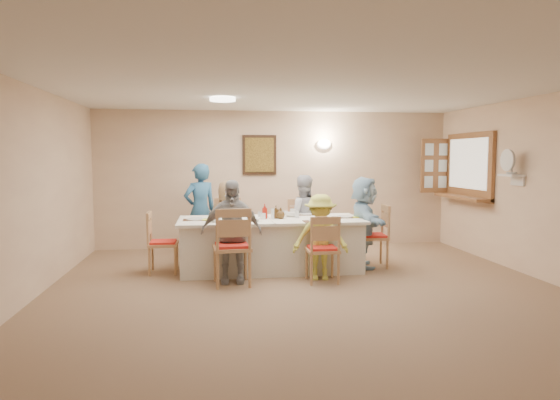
{
  "coord_description": "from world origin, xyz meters",
  "views": [
    {
      "loc": [
        -1.16,
        -5.64,
        1.67
      ],
      "look_at": [
        -0.2,
        1.4,
        1.05
      ],
      "focal_mm": 32.0,
      "sensor_mm": 36.0,
      "label": 1
    }
  ],
  "objects": [
    {
      "name": "ground",
      "position": [
        0.0,
        0.0,
        0.0
      ],
      "size": [
        7.0,
        7.0,
        0.0
      ],
      "primitive_type": "plane",
      "color": "#987450"
    },
    {
      "name": "room_walls",
      "position": [
        0.0,
        0.0,
        1.51
      ],
      "size": [
        7.0,
        7.0,
        7.0
      ],
      "color": "#CDA98C",
      "rests_on": "ground"
    },
    {
      "name": "wall_picture",
      "position": [
        -0.3,
        3.46,
        1.7
      ],
      "size": [
        0.62,
        0.05,
        0.72
      ],
      "color": "#362213",
      "rests_on": "room_walls"
    },
    {
      "name": "wall_sconce",
      "position": [
        0.9,
        3.44,
        1.9
      ],
      "size": [
        0.26,
        0.09,
        0.18
      ],
      "primitive_type": "ellipsoid",
      "color": "white",
      "rests_on": "room_walls"
    },
    {
      "name": "ceiling_light",
      "position": [
        -1.0,
        1.5,
        2.47
      ],
      "size": [
        0.36,
        0.36,
        0.05
      ],
      "primitive_type": "cylinder",
      "color": "white",
      "rests_on": "room_walls"
    },
    {
      "name": "serving_hatch",
      "position": [
        3.21,
        2.4,
        1.5
      ],
      "size": [
        0.06,
        1.5,
        1.15
      ],
      "primitive_type": "cube",
      "color": "#905D34",
      "rests_on": "room_walls"
    },
    {
      "name": "hatch_sill",
      "position": [
        3.09,
        2.4,
        0.97
      ],
      "size": [
        0.3,
        1.5,
        0.05
      ],
      "primitive_type": "cube",
      "color": "#905D34",
      "rests_on": "room_walls"
    },
    {
      "name": "shutter_door",
      "position": [
        2.95,
        3.16,
        1.5
      ],
      "size": [
        0.55,
        0.04,
        1.0
      ],
      "primitive_type": "cube",
      "color": "#905D34",
      "rests_on": "room_walls"
    },
    {
      "name": "fan_shelf",
      "position": [
        3.13,
        1.05,
        1.4
      ],
      "size": [
        0.22,
        0.36,
        0.03
      ],
      "primitive_type": "cube",
      "color": "white",
      "rests_on": "room_walls"
    },
    {
      "name": "desk_fan",
      "position": [
        3.1,
        1.05,
        1.55
      ],
      "size": [
        0.3,
        0.3,
        0.28
      ],
      "primitive_type": null,
      "color": "#A5A5A8",
      "rests_on": "fan_shelf"
    },
    {
      "name": "dining_table",
      "position": [
        -0.32,
        1.58,
        0.38
      ],
      "size": [
        2.68,
        1.13,
        0.76
      ],
      "primitive_type": "cube",
      "color": "silver",
      "rests_on": "ground"
    },
    {
      "name": "chair_back_left",
      "position": [
        -0.92,
        2.38,
        0.5
      ],
      "size": [
        0.49,
        0.49,
        1.0
      ],
      "primitive_type": null,
      "rotation": [
        0.0,
        0.0,
        -0.02
      ],
      "color": "tan",
      "rests_on": "ground"
    },
    {
      "name": "chair_back_right",
      "position": [
        0.28,
        2.38,
        0.48
      ],
      "size": [
        0.5,
        0.5,
        0.97
      ],
      "primitive_type": null,
      "rotation": [
        0.0,
        0.0,
        -0.09
      ],
      "color": "tan",
      "rests_on": "ground"
    },
    {
      "name": "chair_front_left",
      "position": [
        -0.92,
        0.78,
        0.52
      ],
      "size": [
        0.53,
        0.53,
        1.03
      ],
      "primitive_type": null,
      "rotation": [
        0.0,
        0.0,
        3.21
      ],
      "color": "tan",
      "rests_on": "ground"
    },
    {
      "name": "chair_front_right",
      "position": [
        0.28,
        0.78,
        0.45
      ],
      "size": [
        0.44,
        0.44,
        0.91
      ],
      "primitive_type": null,
      "rotation": [
        0.0,
        0.0,
        3.13
      ],
      "color": "tan",
      "rests_on": "ground"
    },
    {
      "name": "chair_left_end",
      "position": [
        -1.87,
        1.58,
        0.45
      ],
      "size": [
        0.43,
        0.43,
        0.89
      ],
      "primitive_type": null,
      "rotation": [
        0.0,
        0.0,
        1.57
      ],
      "color": "tan",
      "rests_on": "ground"
    },
    {
      "name": "chair_right_end",
      "position": [
        1.23,
        1.58,
        0.48
      ],
      "size": [
        0.49,
        0.49,
        0.95
      ],
      "primitive_type": null,
      "rotation": [
        0.0,
        0.0,
        -1.65
      ],
      "color": "tan",
      "rests_on": "ground"
    },
    {
      "name": "diner_back_left",
      "position": [
        -0.92,
        2.26,
        0.65
      ],
      "size": [
        0.68,
        0.48,
        1.3
      ],
      "primitive_type": "imported",
      "rotation": [
        0.0,
        0.0,
        3.09
      ],
      "color": "brown",
      "rests_on": "ground"
    },
    {
      "name": "diner_back_right",
      "position": [
        0.28,
        2.26,
        0.69
      ],
      "size": [
        0.7,
        0.57,
        1.37
      ],
      "primitive_type": "imported",
      "rotation": [
        0.0,
        0.0,
        3.11
      ],
      "color": "#B3B4BF",
      "rests_on": "ground"
    },
    {
      "name": "diner_front_left",
      "position": [
        -0.92,
        0.9,
        0.68
      ],
      "size": [
        0.84,
        0.44,
        1.37
      ],
      "primitive_type": "imported",
      "rotation": [
        0.0,
        0.0,
        -0.06
      ],
      "color": "#A4A4A4",
      "rests_on": "ground"
    },
    {
      "name": "diner_front_right",
      "position": [
        0.28,
        0.9,
        0.58
      ],
      "size": [
        0.86,
        0.61,
        1.16
      ],
      "primitive_type": "imported",
      "rotation": [
        0.0,
        0.0,
        -0.12
      ],
      "color": "#DBDE53",
      "rests_on": "ground"
    },
    {
      "name": "diner_right_end",
      "position": [
        1.1,
        1.58,
        0.69
      ],
      "size": [
        1.37,
        0.71,
        1.37
      ],
      "primitive_type": "imported",
      "rotation": [
        0.0,
        0.0,
        1.45
      ],
      "color": "#A3CAE4",
      "rests_on": "ground"
    },
    {
      "name": "caregiver",
      "position": [
        -1.37,
        2.73,
        0.78
      ],
      "size": [
        0.85,
        0.8,
        1.55
      ],
      "primitive_type": "imported",
      "rotation": [
        0.0,
        0.0,
        3.57
      ],
      "color": "#2D628E",
      "rests_on": "ground"
    },
    {
      "name": "placemat_fl",
      "position": [
        -0.92,
        1.16,
        0.76
      ],
      "size": [
        0.36,
        0.27,
        0.01
      ],
      "primitive_type": "cube",
      "color": "#472B19",
      "rests_on": "dining_table"
    },
    {
      "name": "plate_fl",
      "position": [
        -0.92,
        1.16,
        0.77
      ],
      "size": [
        0.25,
        0.25,
        0.02
      ],
      "primitive_type": "cylinder",
      "color": "white",
      "rests_on": "dining_table"
    },
    {
      "name": "napkin_fl",
      "position": [
        -0.74,
        1.11,
        0.77
      ],
      "size": [
        0.14,
        0.14,
        0.01
      ],
      "primitive_type": "cube",
      "color": "yellow",
      "rests_on": "dining_table"
    },
    {
      "name": "placemat_fr",
      "position": [
        0.28,
        1.16,
        0.76
      ],
      "size": [
        0.36,
        0.27,
        0.01
      ],
      "primitive_type": "cube",
      "color": "#472B19",
      "rests_on": "dining_table"
    },
    {
      "name": "plate_fr",
      "position": [
        0.28,
        1.16,
        0.77
      ],
      "size": [
        0.22,
        0.22,
        0.01
      ],
      "primitive_type": "cylinder",
      "color": "white",
      "rests_on": "dining_table"
    },
    {
      "name": "napkin_fr",
      "position": [
        0.46,
        1.11,
        0.77
      ],
      "size": [
        0.14,
        0.14,
        0.01
      ],
      "primitive_type": "cube",
      "color": "yellow",
      "rests_on": "dining_table"
    },
    {
      "name": "placemat_bl",
      "position": [
        -0.92,
        2.0,
        0.76
      ],
      "size": [
        0.34,
        0.25,
        0.01
      ],
      "primitive_type": "cube",
      "color": "#472B19",
      "rests_on": "dining_table"
    },
    {
      "name": "plate_bl",
      "position": [
        -0.92,
        2.0,
        0.77
      ],
      "size": [
        0.25,
        0.25,
        0.02
      ],
      "primitive_type": "cylinder",
      "color": "white",
      "rests_on": "dining_table"
    },
    {
      "name": "napkin_bl",
      "position": [
        -0.74,
        1.95,
        0.77
      ],
      "size": [
        0.14,
        0.14,
        0.01
      ],
      "primitive_type": "cube",
      "color": "yellow",
      "rests_on": "dining_table"
    },
    {
      "name": "placemat_br",
      "position": [
        0.28,
        2.0,
        0.76
      ],
      "size": [
        0.34,
        0.25,
        0.01
      ],
      "primitive_type": "cube",
      "color": "#472B19",
      "rests_on": "dining_table"
    },
    {
      "name": "plate_br",
      "position": [
        0.28,
        2.0,
        0.77
      ],
      "size": [
        0.23,
        0.23,
        0.01
      ],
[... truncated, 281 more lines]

